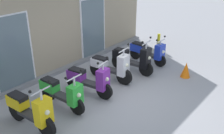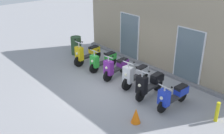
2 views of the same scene
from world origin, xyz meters
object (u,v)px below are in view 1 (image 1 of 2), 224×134
(curb_bollard, at_px, (158,42))
(scooter_green, at_px, (61,92))
(scooter_purple, at_px, (89,80))
(scooter_black, at_px, (133,59))
(scooter_white, at_px, (111,67))
(scooter_blue, at_px, (148,51))
(traffic_cone, at_px, (186,70))
(scooter_yellow, at_px, (31,110))

(curb_bollard, bearing_deg, scooter_green, -177.55)
(scooter_purple, distance_m, curb_bollard, 4.52)
(scooter_purple, relative_size, scooter_black, 0.98)
(scooter_white, bearing_deg, scooter_black, -12.17)
(scooter_purple, height_order, scooter_blue, scooter_purple)
(scooter_white, bearing_deg, traffic_cone, -45.01)
(scooter_green, relative_size, scooter_purple, 1.01)
(traffic_cone, height_order, curb_bollard, curb_bollard)
(scooter_yellow, height_order, curb_bollard, scooter_yellow)
(scooter_purple, relative_size, scooter_white, 1.00)
(scooter_green, distance_m, traffic_cone, 4.22)
(scooter_purple, xyz_separation_m, scooter_white, (1.08, 0.07, 0.01))
(scooter_black, distance_m, traffic_cone, 1.80)
(scooter_blue, bearing_deg, traffic_cone, -97.21)
(curb_bollard, bearing_deg, scooter_yellow, -176.71)
(scooter_purple, xyz_separation_m, scooter_black, (2.01, -0.13, 0.04))
(scooter_yellow, xyz_separation_m, scooter_blue, (5.08, -0.01, -0.04))
(scooter_yellow, bearing_deg, scooter_white, 2.46)
(scooter_green, xyz_separation_m, curb_bollard, (5.48, 0.23, -0.12))
(traffic_cone, bearing_deg, scooter_white, 134.99)
(scooter_blue, bearing_deg, scooter_black, -176.67)
(scooter_yellow, relative_size, scooter_white, 1.01)
(scooter_purple, height_order, scooter_black, scooter_black)
(scooter_yellow, relative_size, scooter_blue, 1.03)
(scooter_yellow, xyz_separation_m, curb_bollard, (6.53, 0.38, -0.15))
(scooter_green, relative_size, scooter_white, 1.00)
(scooter_green, height_order, scooter_white, scooter_white)
(traffic_cone, bearing_deg, scooter_yellow, 161.44)
(scooter_yellow, bearing_deg, curb_bollard, 3.29)
(scooter_yellow, relative_size, scooter_purple, 1.01)
(scooter_purple, bearing_deg, scooter_white, 3.95)
(scooter_black, bearing_deg, traffic_cone, -61.90)
(scooter_green, bearing_deg, scooter_black, -4.00)
(traffic_cone, relative_size, curb_bollard, 0.74)
(traffic_cone, bearing_deg, scooter_black, 118.10)
(scooter_purple, bearing_deg, curb_bollard, 4.03)
(scooter_yellow, height_order, scooter_purple, scooter_yellow)
(scooter_purple, distance_m, scooter_white, 1.09)
(scooter_green, relative_size, curb_bollard, 2.29)
(scooter_black, height_order, scooter_blue, scooter_black)
(scooter_green, relative_size, scooter_black, 0.99)
(traffic_cone, bearing_deg, scooter_green, 155.07)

